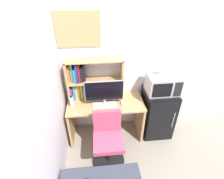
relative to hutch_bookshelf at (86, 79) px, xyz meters
The scene contains 13 objects.
wall_back 1.66m from the hutch_bookshelf, ahead, with size 6.40×0.04×2.60m, color silver.
wall_left 1.56m from the hutch_bookshelf, 104.40° to the right, with size 0.04×4.40×2.60m, color silver.
desk 0.65m from the hutch_bookshelf, 30.56° to the right, with size 1.20×0.56×0.72m.
hutch_bookshelf is the anchor object (origin of this frame).
monitor 0.36m from the hutch_bookshelf, 39.23° to the right, with size 0.58×0.17×0.41m.
keyboard 0.49m from the hutch_bookshelf, 42.82° to the right, with size 0.37×0.12×0.02m, color silver.
computer_mouse 0.67m from the hutch_bookshelf, 23.39° to the right, with size 0.05×0.10×0.04m, color silver.
water_bottle 0.40m from the hutch_bookshelf, 137.51° to the right, with size 0.07×0.07×0.18m.
mini_fridge 1.35m from the hutch_bookshelf, ahead, with size 0.49×0.51×0.85m.
microwave 1.19m from the hutch_bookshelf, ahead, with size 0.48×0.35×0.29m.
desk_fan 1.18m from the hutch_bookshelf, ahead, with size 0.16×0.11×0.24m.
desk_chair 0.99m from the hutch_bookshelf, 67.46° to the right, with size 0.48×0.48×0.85m.
wall_corkboard 0.73m from the hutch_bookshelf, 116.12° to the left, with size 0.62×0.02×0.48m, color tan.
Camera 1 is at (-1.08, -2.42, 2.36)m, focal length 27.30 mm.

